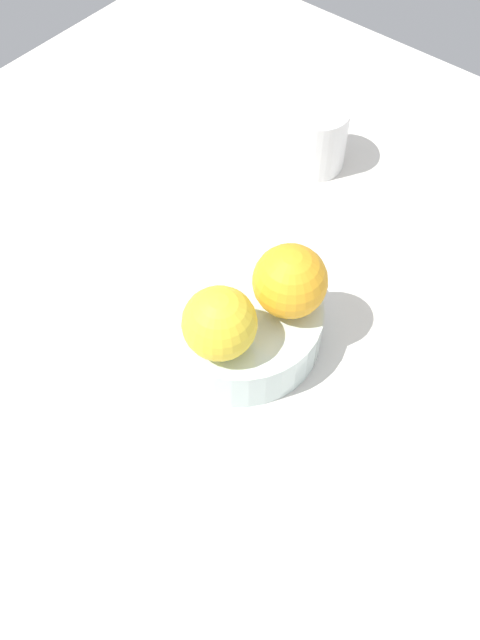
{
  "coord_description": "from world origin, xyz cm",
  "views": [
    {
      "loc": [
        -30.89,
        -25.32,
        58.48
      ],
      "look_at": [
        0.0,
        0.0,
        2.97
      ],
      "focal_mm": 39.01,
      "sensor_mm": 36.0,
      "label": 1
    }
  ],
  "objects_px": {
    "orange_in_bowl_1": "(219,323)",
    "ceramic_cup": "(316,137)",
    "orange_in_bowl_0": "(290,281)",
    "fruit_bowl": "(240,324)"
  },
  "relations": [
    {
      "from": "fruit_bowl",
      "to": "orange_in_bowl_1",
      "type": "bearing_deg",
      "value": -163.87
    },
    {
      "from": "fruit_bowl",
      "to": "ceramic_cup",
      "type": "height_order",
      "value": "ceramic_cup"
    },
    {
      "from": "fruit_bowl",
      "to": "orange_in_bowl_0",
      "type": "xyz_separation_m",
      "value": [
        0.03,
        -0.03,
        0.06
      ]
    },
    {
      "from": "orange_in_bowl_0",
      "to": "orange_in_bowl_1",
      "type": "xyz_separation_m",
      "value": [
        -0.08,
        0.02,
        -0.0
      ]
    },
    {
      "from": "orange_in_bowl_1",
      "to": "ceramic_cup",
      "type": "xyz_separation_m",
      "value": [
        0.3,
        0.11,
        -0.04
      ]
    },
    {
      "from": "fruit_bowl",
      "to": "orange_in_bowl_1",
      "type": "height_order",
      "value": "orange_in_bowl_1"
    },
    {
      "from": "orange_in_bowl_1",
      "to": "ceramic_cup",
      "type": "distance_m",
      "value": 0.33
    },
    {
      "from": "orange_in_bowl_1",
      "to": "ceramic_cup",
      "type": "bearing_deg",
      "value": 19.68
    },
    {
      "from": "fruit_bowl",
      "to": "ceramic_cup",
      "type": "distance_m",
      "value": 0.28
    },
    {
      "from": "orange_in_bowl_1",
      "to": "ceramic_cup",
      "type": "relative_size",
      "value": 0.87
    }
  ]
}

